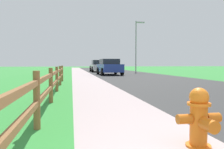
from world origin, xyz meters
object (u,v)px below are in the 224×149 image
object	(u,v)px
parked_suv_blue	(109,67)
street_lamp	(137,42)
fire_hydrant	(200,117)
parked_car_silver	(98,66)

from	to	relation	value
parked_suv_blue	street_lamp	distance (m)	7.84
fire_hydrant	parked_suv_blue	xyz separation A→B (m)	(2.02, 18.62, 0.39)
parked_suv_blue	street_lamp	world-z (taller)	street_lamp
fire_hydrant	street_lamp	bearing A→B (deg)	75.05
parked_suv_blue	parked_car_silver	distance (m)	8.14
parked_car_silver	parked_suv_blue	bearing A→B (deg)	-89.06
fire_hydrant	street_lamp	world-z (taller)	street_lamp
parked_suv_blue	parked_car_silver	bearing A→B (deg)	90.94
parked_suv_blue	fire_hydrant	bearing A→B (deg)	-96.19
parked_suv_blue	street_lamp	size ratio (longest dim) A/B	0.67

